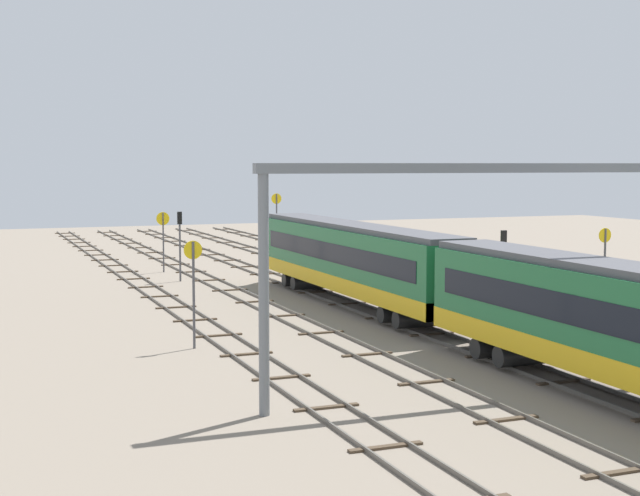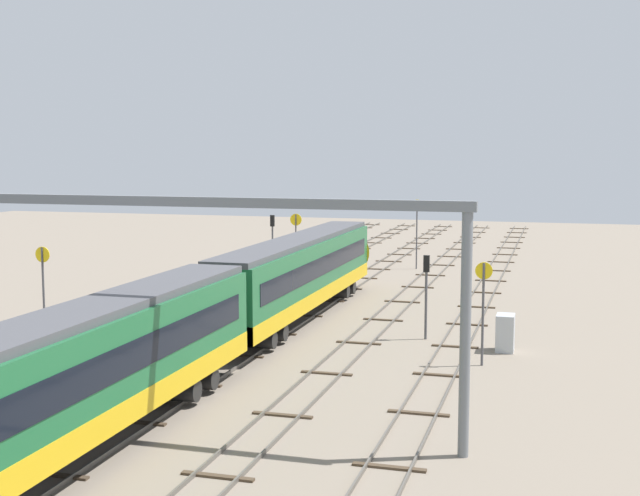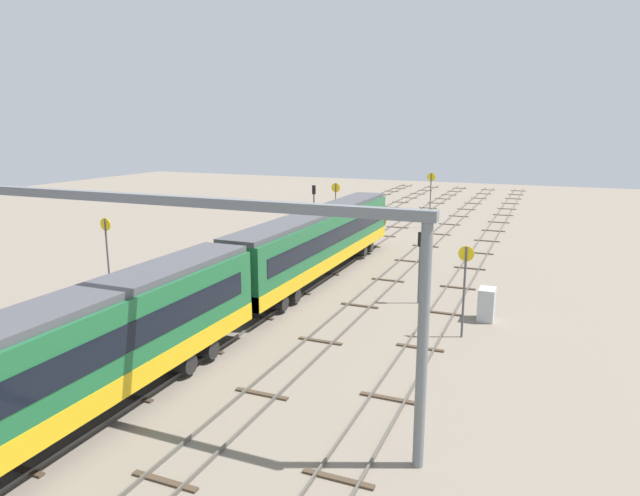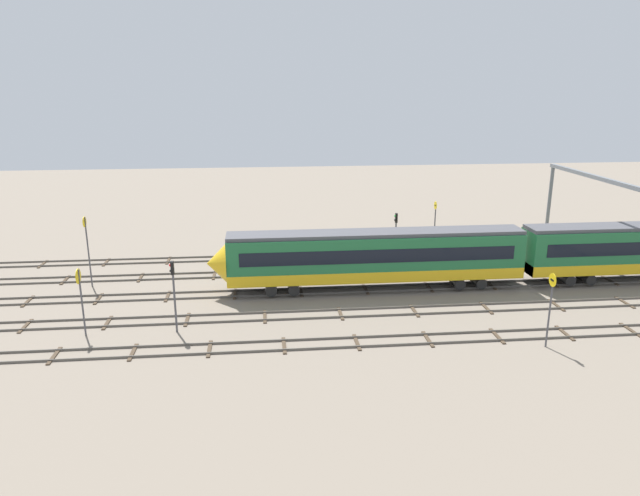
{
  "view_description": "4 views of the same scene",
  "coord_description": "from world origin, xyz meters",
  "px_view_note": "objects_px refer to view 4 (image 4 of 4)",
  "views": [
    {
      "loc": [
        -50.17,
        21.5,
        8.47
      ],
      "look_at": [
        4.33,
        0.06,
        3.05
      ],
      "focal_mm": 51.07,
      "sensor_mm": 36.0,
      "label": 1
    },
    {
      "loc": [
        -48.76,
        -14.95,
        10.08
      ],
      "look_at": [
        5.64,
        0.56,
        3.58
      ],
      "focal_mm": 47.26,
      "sensor_mm": 36.0,
      "label": 2
    },
    {
      "loc": [
        -38.0,
        -15.51,
        10.96
      ],
      "look_at": [
        0.87,
        0.69,
        1.77
      ],
      "focal_mm": 31.5,
      "sensor_mm": 36.0,
      "label": 3
    },
    {
      "loc": [
        8.33,
        44.12,
        16.29
      ],
      "look_at": [
        3.66,
        -1.32,
        3.32
      ],
      "focal_mm": 32.34,
      "sensor_mm": 36.0,
      "label": 4
    }
  ],
  "objects_px": {
    "overhead_gantry": "(623,205)",
    "speed_sign_distant_end": "(435,219)",
    "speed_sign_mid_trackside": "(551,300)",
    "speed_sign_near_foreground": "(87,243)",
    "signal_light_trackside_departure": "(396,229)",
    "signal_light_trackside_approach": "(174,287)",
    "relay_cabinet": "(401,238)",
    "speed_sign_far_trackside": "(80,291)"
  },
  "relations": [
    {
      "from": "speed_sign_near_foreground",
      "to": "relay_cabinet",
      "type": "xyz_separation_m",
      "value": [
        -28.67,
        -9.28,
        -2.86
      ]
    },
    {
      "from": "signal_light_trackside_departure",
      "to": "speed_sign_far_trackside",
      "type": "bearing_deg",
      "value": 31.5
    },
    {
      "from": "relay_cabinet",
      "to": "signal_light_trackside_approach",
      "type": "bearing_deg",
      "value": 43.82
    },
    {
      "from": "speed_sign_far_trackside",
      "to": "speed_sign_distant_end",
      "type": "relative_size",
      "value": 0.96
    },
    {
      "from": "signal_light_trackside_approach",
      "to": "speed_sign_mid_trackside",
      "type": "bearing_deg",
      "value": 168.71
    },
    {
      "from": "speed_sign_far_trackside",
      "to": "speed_sign_near_foreground",
      "type": "bearing_deg",
      "value": -77.24
    },
    {
      "from": "overhead_gantry",
      "to": "signal_light_trackside_approach",
      "type": "distance_m",
      "value": 36.68
    },
    {
      "from": "speed_sign_distant_end",
      "to": "signal_light_trackside_approach",
      "type": "xyz_separation_m",
      "value": [
        23.56,
        18.64,
        0.16
      ]
    },
    {
      "from": "overhead_gantry",
      "to": "signal_light_trackside_departure",
      "type": "xyz_separation_m",
      "value": [
        17.16,
        -8.27,
        -3.73
      ]
    },
    {
      "from": "overhead_gantry",
      "to": "speed_sign_near_foreground",
      "type": "xyz_separation_m",
      "value": [
        44.21,
        -3.28,
        -2.92
      ]
    },
    {
      "from": "speed_sign_distant_end",
      "to": "relay_cabinet",
      "type": "height_order",
      "value": "speed_sign_distant_end"
    },
    {
      "from": "speed_sign_mid_trackside",
      "to": "relay_cabinet",
      "type": "xyz_separation_m",
      "value": [
        3.68,
        -24.29,
        -2.25
      ]
    },
    {
      "from": "speed_sign_near_foreground",
      "to": "speed_sign_distant_end",
      "type": "height_order",
      "value": "speed_sign_near_foreground"
    },
    {
      "from": "speed_sign_distant_end",
      "to": "relay_cabinet",
      "type": "xyz_separation_m",
      "value": [
        3.24,
        -0.86,
        -2.18
      ]
    },
    {
      "from": "signal_light_trackside_departure",
      "to": "speed_sign_near_foreground",
      "type": "bearing_deg",
      "value": 10.45
    },
    {
      "from": "signal_light_trackside_approach",
      "to": "signal_light_trackside_departure",
      "type": "distance_m",
      "value": 24.1
    },
    {
      "from": "speed_sign_far_trackside",
      "to": "signal_light_trackside_approach",
      "type": "distance_m",
      "value": 6.05
    },
    {
      "from": "speed_sign_distant_end",
      "to": "signal_light_trackside_departure",
      "type": "relative_size",
      "value": 1.08
    },
    {
      "from": "speed_sign_mid_trackside",
      "to": "signal_light_trackside_approach",
      "type": "bearing_deg",
      "value": -11.29
    },
    {
      "from": "speed_sign_near_foreground",
      "to": "speed_sign_mid_trackside",
      "type": "distance_m",
      "value": 35.67
    },
    {
      "from": "speed_sign_distant_end",
      "to": "signal_light_trackside_departure",
      "type": "xyz_separation_m",
      "value": [
        4.87,
        3.44,
        -0.13
      ]
    },
    {
      "from": "speed_sign_mid_trackside",
      "to": "speed_sign_near_foreground",
      "type": "bearing_deg",
      "value": -24.88
    },
    {
      "from": "signal_light_trackside_approach",
      "to": "relay_cabinet",
      "type": "bearing_deg",
      "value": -136.18
    },
    {
      "from": "speed_sign_far_trackside",
      "to": "speed_sign_mid_trackside",
      "type": "bearing_deg",
      "value": 170.87
    },
    {
      "from": "speed_sign_distant_end",
      "to": "signal_light_trackside_departure",
      "type": "height_order",
      "value": "speed_sign_distant_end"
    },
    {
      "from": "speed_sign_far_trackside",
      "to": "speed_sign_distant_end",
      "type": "distance_m",
      "value": 34.97
    },
    {
      "from": "signal_light_trackside_departure",
      "to": "relay_cabinet",
      "type": "bearing_deg",
      "value": -110.74
    },
    {
      "from": "speed_sign_mid_trackside",
      "to": "speed_sign_far_trackside",
      "type": "relative_size",
      "value": 1.05
    },
    {
      "from": "signal_light_trackside_departure",
      "to": "speed_sign_mid_trackside",
      "type": "bearing_deg",
      "value": 104.86
    },
    {
      "from": "speed_sign_mid_trackside",
      "to": "signal_light_trackside_approach",
      "type": "xyz_separation_m",
      "value": [
        24.0,
        -4.79,
        0.08
      ]
    },
    {
      "from": "speed_sign_distant_end",
      "to": "speed_sign_near_foreground",
      "type": "bearing_deg",
      "value": 14.78
    },
    {
      "from": "speed_sign_mid_trackside",
      "to": "signal_light_trackside_departure",
      "type": "xyz_separation_m",
      "value": [
        5.3,
        -19.99,
        -0.2
      ]
    },
    {
      "from": "overhead_gantry",
      "to": "relay_cabinet",
      "type": "height_order",
      "value": "overhead_gantry"
    },
    {
      "from": "overhead_gantry",
      "to": "signal_light_trackside_approach",
      "type": "xyz_separation_m",
      "value": [
        35.86,
        6.93,
        -3.45
      ]
    },
    {
      "from": "signal_light_trackside_approach",
      "to": "relay_cabinet",
      "type": "relative_size",
      "value": 2.68
    },
    {
      "from": "speed_sign_mid_trackside",
      "to": "speed_sign_distant_end",
      "type": "xyz_separation_m",
      "value": [
        0.44,
        -23.43,
        -0.07
      ]
    },
    {
      "from": "speed_sign_near_foreground",
      "to": "speed_sign_far_trackside",
      "type": "relative_size",
      "value": 1.27
    },
    {
      "from": "speed_sign_far_trackside",
      "to": "relay_cabinet",
      "type": "relative_size",
      "value": 2.51
    },
    {
      "from": "overhead_gantry",
      "to": "speed_sign_distant_end",
      "type": "xyz_separation_m",
      "value": [
        12.29,
        -11.7,
        -3.6
      ]
    },
    {
      "from": "speed_sign_mid_trackside",
      "to": "relay_cabinet",
      "type": "bearing_deg",
      "value": -81.39
    },
    {
      "from": "speed_sign_near_foreground",
      "to": "speed_sign_distant_end",
      "type": "bearing_deg",
      "value": -165.22
    },
    {
      "from": "speed_sign_mid_trackside",
      "to": "signal_light_trackside_approach",
      "type": "height_order",
      "value": "signal_light_trackside_approach"
    }
  ]
}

